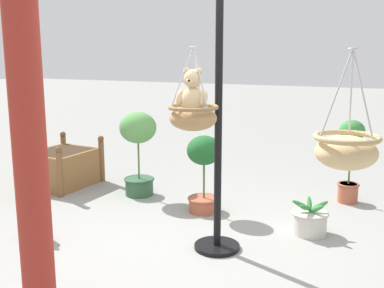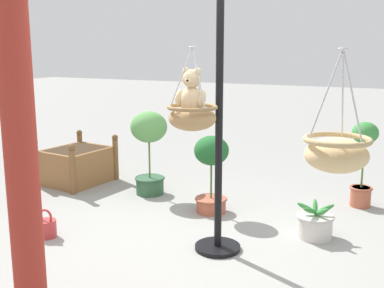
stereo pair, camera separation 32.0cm
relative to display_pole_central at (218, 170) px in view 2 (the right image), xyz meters
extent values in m
plane|color=gray|center=(0.23, 0.10, -0.79)|extent=(40.00, 40.00, 0.00)
cylinder|color=black|center=(0.00, 0.00, 0.44)|extent=(0.07, 0.07, 2.47)
cylinder|color=black|center=(0.00, 0.00, -0.77)|extent=(0.44, 0.44, 0.04)
ellipsoid|color=#A37F51|center=(0.15, 0.25, 0.51)|extent=(0.42, 0.42, 0.22)
torus|color=olive|center=(0.15, 0.25, 0.61)|extent=(0.45, 0.45, 0.04)
ellipsoid|color=silver|center=(0.15, 0.25, 0.53)|extent=(0.37, 0.37, 0.18)
cylinder|color=#B7B7BC|center=(0.23, 0.30, 0.87)|extent=(0.18, 0.11, 0.52)
cylinder|color=#B7B7BC|center=(0.07, 0.30, 0.87)|extent=(0.18, 0.11, 0.52)
cylinder|color=#B7B7BC|center=(0.15, 0.15, 0.87)|extent=(0.01, 0.20, 0.52)
torus|color=#B7B7BC|center=(0.15, 0.25, 1.13)|extent=(0.06, 0.06, 0.01)
ellipsoid|color=#D1B789|center=(0.15, 0.26, 0.66)|extent=(0.21, 0.18, 0.25)
sphere|color=#D1B789|center=(0.15, 0.26, 0.86)|extent=(0.20, 0.20, 0.16)
ellipsoid|color=beige|center=(0.15, 0.32, 0.85)|extent=(0.08, 0.07, 0.05)
sphere|color=black|center=(0.15, 0.34, 0.85)|extent=(0.02, 0.02, 0.02)
sphere|color=#D1B789|center=(0.09, 0.26, 0.92)|extent=(0.06, 0.06, 0.06)
sphere|color=#D1B789|center=(0.21, 0.26, 0.92)|extent=(0.06, 0.06, 0.06)
ellipsoid|color=#D1B789|center=(0.04, 0.29, 0.70)|extent=(0.07, 0.12, 0.16)
ellipsoid|color=#D1B789|center=(0.26, 0.29, 0.70)|extent=(0.07, 0.12, 0.16)
ellipsoid|color=#D1B789|center=(0.09, 0.35, 0.57)|extent=(0.08, 0.14, 0.08)
ellipsoid|color=#D1B789|center=(0.21, 0.35, 0.57)|extent=(0.08, 0.14, 0.08)
ellipsoid|color=tan|center=(-1.18, 0.81, 0.43)|extent=(0.42, 0.42, 0.23)
torus|color=tan|center=(-1.18, 0.81, 0.53)|extent=(0.44, 0.44, 0.04)
cylinder|color=#B7B7BC|center=(-1.10, 0.86, 0.82)|extent=(0.18, 0.11, 0.59)
cylinder|color=#B7B7BC|center=(-1.26, 0.86, 0.82)|extent=(0.18, 0.11, 0.59)
cylinder|color=#B7B7BC|center=(-1.18, 0.72, 0.82)|extent=(0.01, 0.20, 0.59)
torus|color=#B7B7BC|center=(-1.18, 0.81, 1.12)|extent=(0.06, 0.06, 0.01)
cylinder|color=#9E2D23|center=(0.71, 1.70, 0.68)|extent=(0.22, 0.22, 2.95)
cube|color=olive|center=(2.72, -1.23, -0.54)|extent=(0.81, 0.92, 0.50)
cube|color=#382819|center=(2.72, -1.23, -0.33)|extent=(0.71, 0.81, 0.06)
cylinder|color=brown|center=(2.41, -0.77, -0.49)|extent=(0.08, 0.08, 0.60)
cylinder|color=brown|center=(3.13, -0.85, -0.49)|extent=(0.08, 0.08, 0.60)
cylinder|color=brown|center=(2.32, -1.61, -0.49)|extent=(0.08, 0.08, 0.60)
cylinder|color=brown|center=(3.04, -1.69, -0.49)|extent=(0.08, 0.08, 0.60)
sphere|color=brown|center=(2.41, -0.77, -0.16)|extent=(0.09, 0.09, 0.09)
sphere|color=brown|center=(3.13, -0.85, -0.16)|extent=(0.09, 0.09, 0.09)
sphere|color=brown|center=(2.32, -1.61, -0.16)|extent=(0.09, 0.09, 0.09)
sphere|color=brown|center=(3.04, -1.69, -0.16)|extent=(0.09, 0.09, 0.09)
cylinder|color=#AD563D|center=(-1.07, -1.94, -0.67)|extent=(0.24, 0.24, 0.24)
torus|color=#9C4E37|center=(-1.07, -1.94, -0.56)|extent=(0.28, 0.28, 0.03)
cylinder|color=#382819|center=(-1.07, -1.94, -0.57)|extent=(0.21, 0.21, 0.03)
cylinder|color=#4C6B38|center=(-1.07, -1.94, -0.28)|extent=(0.02, 0.02, 0.55)
ellipsoid|color=#38843D|center=(-1.07, -1.94, 0.12)|extent=(0.31, 0.31, 0.26)
cylinder|color=#2D5638|center=(1.51, -1.23, -0.68)|extent=(0.37, 0.37, 0.22)
torus|color=#294E32|center=(1.51, -1.23, -0.58)|extent=(0.40, 0.40, 0.03)
cylinder|color=#382819|center=(1.51, -1.23, -0.58)|extent=(0.32, 0.32, 0.03)
cylinder|color=#4C6B38|center=(1.51, -1.23, -0.32)|extent=(0.02, 0.02, 0.49)
ellipsoid|color=#56934C|center=(1.51, -1.23, 0.11)|extent=(0.48, 0.48, 0.41)
cylinder|color=beige|center=(-0.78, -0.71, -0.67)|extent=(0.35, 0.35, 0.24)
torus|color=#BCB7AE|center=(-0.78, -0.71, -0.57)|extent=(0.38, 0.38, 0.03)
cylinder|color=#382819|center=(-0.78, -0.71, -0.57)|extent=(0.31, 0.31, 0.03)
ellipsoid|color=#38843D|center=(-0.68, -0.70, -0.49)|extent=(0.21, 0.08, 0.13)
ellipsoid|color=#38843D|center=(-0.74, -0.63, -0.49)|extent=(0.14, 0.21, 0.12)
ellipsoid|color=#38843D|center=(-0.85, -0.66, -0.49)|extent=(0.19, 0.16, 0.15)
ellipsoid|color=#38843D|center=(-0.86, -0.75, -0.49)|extent=(0.21, 0.13, 0.14)
ellipsoid|color=#38843D|center=(-0.76, -0.79, -0.50)|extent=(0.10, 0.20, 0.17)
cylinder|color=#AD563D|center=(0.49, -0.94, -0.71)|extent=(0.35, 0.35, 0.17)
torus|color=#9C4E37|center=(0.49, -0.94, -0.63)|extent=(0.39, 0.39, 0.03)
cylinder|color=#382819|center=(0.49, -0.94, -0.64)|extent=(0.31, 0.31, 0.03)
cylinder|color=#4C6B38|center=(0.49, -0.94, -0.42)|extent=(0.02, 0.02, 0.41)
ellipsoid|color=#1E5B28|center=(0.49, -0.94, -0.05)|extent=(0.40, 0.40, 0.34)
cylinder|color=#B23333|center=(1.70, 0.50, -0.70)|extent=(0.20, 0.20, 0.18)
cylinder|color=#B23333|center=(1.84, 0.50, -0.68)|extent=(0.17, 0.04, 0.14)
sphere|color=maroon|center=(1.92, 0.50, -0.63)|extent=(0.06, 0.06, 0.06)
torus|color=#B23333|center=(1.70, 0.50, -0.57)|extent=(0.16, 0.02, 0.16)
camera|label=1|loc=(-1.37, 4.07, 1.13)|focal=44.23mm
camera|label=2|loc=(-1.67, 3.94, 1.13)|focal=44.23mm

